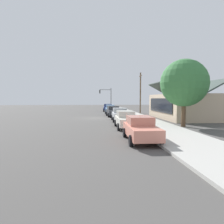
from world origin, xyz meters
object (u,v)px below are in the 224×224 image
at_px(car_coral, 141,128).
at_px(traffic_light_main, 106,95).
at_px(utility_pole_wooden, 140,92).
at_px(fire_hydrant_red, 130,116).
at_px(shade_tree, 184,83).
at_px(car_navy, 108,108).
at_px(car_charcoal, 113,111).
at_px(car_silver, 120,114).
at_px(car_ivory, 126,119).
at_px(car_skyblue, 110,109).

relative_size(car_coral, traffic_light_main, 0.88).
distance_m(utility_pole_wooden, fire_hydrant_red, 12.74).
distance_m(shade_tree, utility_pole_wooden, 17.86).
relative_size(car_navy, car_coral, 0.97).
relative_size(car_navy, car_charcoal, 0.93).
relative_size(car_charcoal, car_silver, 1.03).
bearing_deg(car_ivory, shade_tree, 94.51).
height_order(car_coral, traffic_light_main, traffic_light_main).
bearing_deg(car_ivory, fire_hydrant_red, 167.85).
bearing_deg(shade_tree, car_navy, -166.60).
bearing_deg(traffic_light_main, shade_tree, 11.89).
distance_m(car_charcoal, utility_pole_wooden, 8.59).
xyz_separation_m(car_coral, shade_tree, (-6.27, 5.70, 3.45)).
xyz_separation_m(car_skyblue, fire_hydrant_red, (11.98, 1.55, -0.32)).
xyz_separation_m(car_ivory, fire_hydrant_red, (-6.66, 1.49, -0.32)).
bearing_deg(fire_hydrant_red, utility_pole_wooden, 160.97).
relative_size(shade_tree, utility_pole_wooden, 0.88).
distance_m(car_skyblue, car_coral, 24.51).
bearing_deg(car_ivory, car_silver, 178.67).
relative_size(car_ivory, fire_hydrant_red, 6.71).
bearing_deg(car_navy, utility_pole_wooden, 41.17).
bearing_deg(car_silver, shade_tree, 46.02).
height_order(car_skyblue, utility_pole_wooden, utility_pole_wooden).
xyz_separation_m(car_skyblue, traffic_light_main, (-10.02, -0.10, 2.68)).
distance_m(car_navy, shade_tree, 25.52).
bearing_deg(car_navy, fire_hydrant_red, 6.51).
relative_size(car_silver, car_coral, 1.01).
xyz_separation_m(car_navy, traffic_light_main, (-3.66, -0.09, 2.68)).
bearing_deg(car_charcoal, fire_hydrant_red, 12.55).
height_order(car_charcoal, fire_hydrant_red, car_charcoal).
xyz_separation_m(car_ivory, utility_pole_wooden, (-18.26, 5.49, 3.11)).
bearing_deg(utility_pole_wooden, car_navy, -140.45).
bearing_deg(car_silver, car_navy, -178.07).
bearing_deg(traffic_light_main, car_navy, 1.42).
xyz_separation_m(car_navy, car_coral, (30.87, 0.15, -0.00)).
bearing_deg(car_silver, traffic_light_main, -177.97).
height_order(car_navy, car_ivory, same).
xyz_separation_m(car_silver, fire_hydrant_red, (-0.64, 1.30, -0.32)).
bearing_deg(traffic_light_main, fire_hydrant_red, 4.31).
height_order(car_silver, car_coral, same).
height_order(car_skyblue, shade_tree, shade_tree).
bearing_deg(car_navy, car_charcoal, 1.73).
height_order(car_navy, car_silver, same).
bearing_deg(car_navy, traffic_light_main, -176.96).
xyz_separation_m(car_ivory, traffic_light_main, (-28.67, -0.17, 2.68)).
height_order(car_navy, shade_tree, shade_tree).
xyz_separation_m(car_silver, shade_tree, (5.61, 5.59, 3.45)).
bearing_deg(traffic_light_main, car_silver, 0.90).
bearing_deg(car_charcoal, car_navy, 177.80).
bearing_deg(shade_tree, fire_hydrant_red, -145.56).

